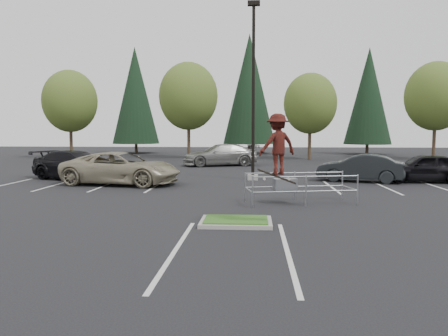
# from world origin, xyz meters

# --- Properties ---
(ground) EXTENTS (120.00, 120.00, 0.00)m
(ground) POSITION_xyz_m (0.00, 0.00, 0.00)
(ground) COLOR black
(ground) RESTS_ON ground
(grass_median) EXTENTS (2.20, 1.60, 0.16)m
(grass_median) POSITION_xyz_m (0.00, 0.00, 0.08)
(grass_median) COLOR gray
(grass_median) RESTS_ON ground
(stall_lines) EXTENTS (22.62, 17.60, 0.01)m
(stall_lines) POSITION_xyz_m (-1.35, 6.02, 0.00)
(stall_lines) COLOR silver
(stall_lines) RESTS_ON ground
(light_pole) EXTENTS (0.70, 0.60, 10.12)m
(light_pole) POSITION_xyz_m (0.50, 12.00, 4.56)
(light_pole) COLOR gray
(light_pole) RESTS_ON ground
(decid_a) EXTENTS (5.44, 5.44, 8.91)m
(decid_a) POSITION_xyz_m (-18.01, 30.03, 5.58)
(decid_a) COLOR #38281C
(decid_a) RESTS_ON ground
(decid_b) EXTENTS (5.89, 5.89, 9.64)m
(decid_b) POSITION_xyz_m (-6.01, 30.53, 6.04)
(decid_b) COLOR #38281C
(decid_b) RESTS_ON ground
(decid_c) EXTENTS (5.12, 5.12, 8.38)m
(decid_c) POSITION_xyz_m (5.99, 29.83, 5.25)
(decid_c) COLOR #38281C
(decid_c) RESTS_ON ground
(decid_d) EXTENTS (5.76, 5.76, 9.43)m
(decid_d) POSITION_xyz_m (17.99, 30.33, 5.91)
(decid_d) COLOR #38281C
(decid_d) RESTS_ON ground
(conif_a) EXTENTS (5.72, 5.72, 13.00)m
(conif_a) POSITION_xyz_m (-14.00, 40.00, 7.10)
(conif_a) COLOR #38281C
(conif_a) RESTS_ON ground
(conif_b) EXTENTS (6.38, 6.38, 14.50)m
(conif_b) POSITION_xyz_m (0.00, 40.50, 7.85)
(conif_b) COLOR #38281C
(conif_b) RESTS_ON ground
(conif_c) EXTENTS (5.50, 5.50, 12.50)m
(conif_c) POSITION_xyz_m (14.00, 39.50, 6.85)
(conif_c) COLOR #38281C
(conif_c) RESTS_ON ground
(cart_corral) EXTENTS (4.41, 2.34, 1.19)m
(cart_corral) POSITION_xyz_m (1.92, 3.93, 0.75)
(cart_corral) COLOR gray
(cart_corral) RESTS_ON ground
(skateboarder) EXTENTS (1.32, 1.12, 2.04)m
(skateboarder) POSITION_xyz_m (1.20, -0.62, 2.48)
(skateboarder) COLOR black
(skateboarder) RESTS_ON ground
(car_l_tan) EXTENTS (6.61, 3.82, 1.73)m
(car_l_tan) POSITION_xyz_m (-6.50, 9.42, 0.87)
(car_l_tan) COLOR gray
(car_l_tan) RESTS_ON ground
(car_l_black) EXTENTS (6.24, 4.58, 1.68)m
(car_l_black) POSITION_xyz_m (-9.93, 11.50, 0.84)
(car_l_black) COLOR black
(car_l_black) RESTS_ON ground
(car_r_charc) EXTENTS (4.97, 2.93, 1.55)m
(car_r_charc) POSITION_xyz_m (6.50, 11.50, 0.77)
(car_r_charc) COLOR black
(car_r_charc) RESTS_ON ground
(car_r_black) EXTENTS (4.78, 2.15, 1.60)m
(car_r_black) POSITION_xyz_m (9.97, 11.50, 0.80)
(car_r_black) COLOR black
(car_r_black) RESTS_ON ground
(car_far_silver) EXTENTS (6.51, 4.22, 1.75)m
(car_far_silver) POSITION_xyz_m (-2.05, 21.87, 0.88)
(car_far_silver) COLOR gray
(car_far_silver) RESTS_ON ground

